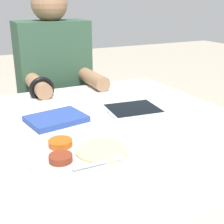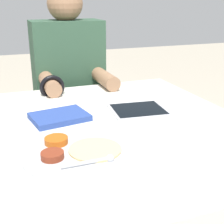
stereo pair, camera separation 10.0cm
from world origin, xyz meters
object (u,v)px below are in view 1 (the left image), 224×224
object	(u,v)px
thali_tray	(82,153)
red_notebook	(56,119)
tablet_device	(133,109)
person_diner	(56,109)

from	to	relation	value
thali_tray	red_notebook	distance (m)	0.28
tablet_device	person_diner	size ratio (longest dim) A/B	0.19
thali_tray	tablet_device	xyz separation A→B (m)	(0.31, 0.26, -0.00)
thali_tray	red_notebook	size ratio (longest dim) A/B	1.39
person_diner	tablet_device	bearing A→B (deg)	-77.35
thali_tray	tablet_device	size ratio (longest dim) A/B	1.31
red_notebook	tablet_device	world-z (taller)	red_notebook
thali_tray	tablet_device	distance (m)	0.40
tablet_device	red_notebook	bearing A→B (deg)	176.61
tablet_device	person_diner	world-z (taller)	person_diner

